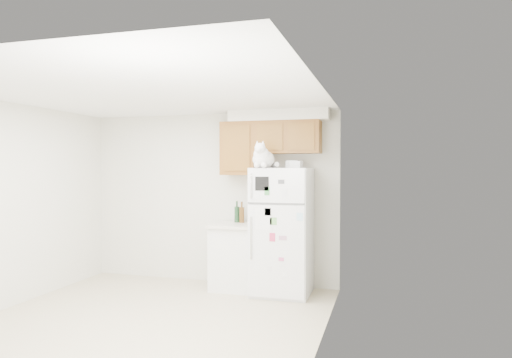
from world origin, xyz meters
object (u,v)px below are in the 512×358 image
at_px(storage_box_front, 296,165).
at_px(bottle_green, 237,212).
at_px(bottle_amber, 242,212).
at_px(base_counter, 235,256).
at_px(refrigerator, 282,231).
at_px(storage_box_back, 294,164).
at_px(cat, 263,158).

distance_m(storage_box_front, bottle_green, 1.15).
height_order(storage_box_front, bottle_amber, storage_box_front).
bearing_deg(bottle_green, base_counter, -81.02).
bearing_deg(base_counter, refrigerator, -6.09).
xyz_separation_m(base_counter, storage_box_back, (0.83, 0.02, 1.29)).
height_order(refrigerator, base_counter, refrigerator).
bearing_deg(base_counter, bottle_amber, 62.67).
height_order(storage_box_back, bottle_green, storage_box_back).
distance_m(storage_box_front, bottle_amber, 1.08).
relative_size(cat, bottle_green, 1.64).
relative_size(bottle_green, bottle_amber, 1.02).
xyz_separation_m(base_counter, bottle_green, (-0.02, 0.14, 0.61)).
xyz_separation_m(refrigerator, cat, (-0.20, -0.25, 0.98)).
bearing_deg(base_counter, cat, -33.43).
bearing_deg(storage_box_back, bottle_amber, -170.91).
bearing_deg(cat, base_counter, 146.57).
relative_size(base_counter, bottle_green, 3.01).
relative_size(base_counter, storage_box_back, 5.11).
bearing_deg(bottle_amber, storage_box_back, -6.82).
bearing_deg(bottle_amber, refrigerator, -16.75).
relative_size(storage_box_front, bottle_amber, 0.50).
bearing_deg(storage_box_front, refrigerator, -177.13).
distance_m(refrigerator, bottle_green, 0.78).
bearing_deg(base_counter, bottle_green, 98.98).
xyz_separation_m(cat, bottle_amber, (-0.43, 0.44, -0.76)).
bearing_deg(bottle_green, refrigerator, -16.83).
xyz_separation_m(base_counter, cat, (0.49, -0.32, 1.37)).
distance_m(cat, storage_box_back, 0.49).
height_order(base_counter, storage_box_front, storage_box_front).
xyz_separation_m(storage_box_back, bottle_amber, (-0.77, 0.09, -0.68)).
height_order(base_counter, cat, cat).
bearing_deg(cat, storage_box_back, 45.67).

